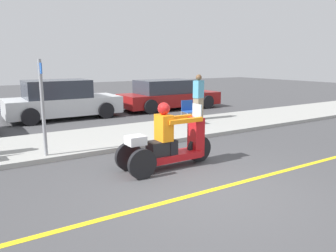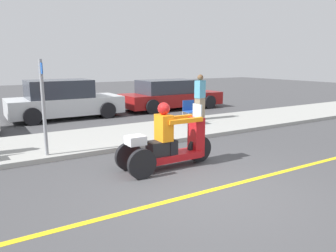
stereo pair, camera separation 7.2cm
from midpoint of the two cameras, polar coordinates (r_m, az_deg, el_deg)
name	(u,v)px [view 1 (the left image)]	position (r m, az deg, el deg)	size (l,w,h in m)	color
ground_plane	(209,191)	(5.99, 6.85, -11.15)	(60.00, 60.00, 0.00)	#424244
lane_stripe	(212,190)	(6.03, 7.29, -11.00)	(24.00, 0.12, 0.01)	gold
sidewalk_strip	(110,137)	(9.81, -10.24, -1.97)	(28.00, 2.80, 0.12)	#9E9E99
motorcycle_trike	(168,145)	(7.01, -0.31, -3.28)	(2.23, 0.71, 1.43)	black
spectator_far_back	(198,98)	(12.22, 5.14, 4.89)	(0.45, 0.36, 1.67)	gray
folding_chair_curbside	(189,110)	(11.33, 3.42, 2.88)	(0.51, 0.51, 0.82)	#A5A8AD
parked_car_lot_far	(168,95)	(15.75, -0.06, 5.41)	(4.85, 2.06, 1.39)	maroon
parked_car_lot_right	(61,100)	(13.79, -18.22, 4.26)	(4.39, 2.09, 1.54)	silver
street_sign	(43,104)	(7.93, -21.25, 3.56)	(0.08, 0.36, 2.20)	gray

